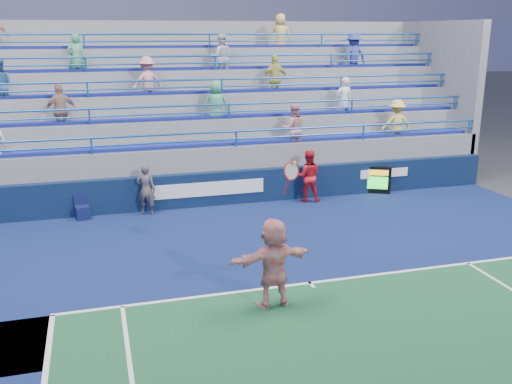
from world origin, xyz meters
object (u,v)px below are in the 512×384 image
object	(u,v)px
ball_girl	(308,176)
tennis_player	(273,263)
judge_chair	(83,212)
serve_speed_board	(371,180)
line_judge	(146,190)

from	to	relation	value
ball_girl	tennis_player	bearing A→B (deg)	80.40
tennis_player	judge_chair	bearing A→B (deg)	118.70
tennis_player	ball_girl	world-z (taller)	tennis_player
serve_speed_board	line_judge	world-z (taller)	line_judge
line_judge	ball_girl	distance (m)	5.26
serve_speed_board	judge_chair	distance (m)	9.62
judge_chair	line_judge	xyz separation A→B (m)	(1.90, -0.05, 0.56)
judge_chair	line_judge	world-z (taller)	line_judge
ball_girl	line_judge	bearing A→B (deg)	16.17
line_judge	ball_girl	bearing A→B (deg)	-160.26
tennis_player	ball_girl	xyz separation A→B (m)	(3.37, 6.84, -0.09)
serve_speed_board	ball_girl	xyz separation A→B (m)	(-2.45, -0.31, 0.38)
judge_chair	ball_girl	xyz separation A→B (m)	(7.16, -0.09, 0.63)
serve_speed_board	ball_girl	size ratio (longest dim) A/B	0.77
serve_speed_board	ball_girl	bearing A→B (deg)	-172.77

